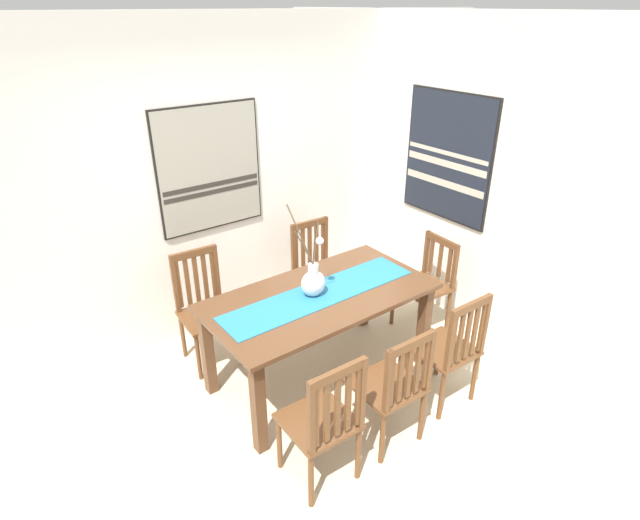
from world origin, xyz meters
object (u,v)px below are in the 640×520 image
at_px(chair_2, 325,420).
at_px(dining_table, 320,307).
at_px(chair_5, 204,306).
at_px(chair_3, 427,283).
at_px(painting_on_side_wall, 448,157).
at_px(chair_1, 317,268).
at_px(chair_4, 451,348).
at_px(chair_0, 393,385).
at_px(centerpiece_vase, 313,281).
at_px(painting_on_back_wall, 209,169).

bearing_deg(chair_2, dining_table, 54.38).
bearing_deg(chair_5, chair_3, -23.42).
height_order(chair_3, painting_on_side_wall, painting_on_side_wall).
xyz_separation_m(chair_1, chair_4, (0.03, -1.60, 0.00)).
bearing_deg(chair_1, chair_3, -50.05).
xyz_separation_m(dining_table, painting_on_side_wall, (1.61, 0.24, 0.85)).
bearing_deg(chair_2, chair_5, 90.26).
bearing_deg(chair_3, chair_5, 156.58).
xyz_separation_m(chair_2, painting_on_side_wall, (2.21, 1.06, 1.01)).
relative_size(dining_table, chair_0, 1.89).
bearing_deg(chair_2, centerpiece_vase, 57.26).
height_order(chair_4, painting_on_back_wall, painting_on_back_wall).
xyz_separation_m(chair_0, chair_1, (0.59, 1.63, 0.00)).
relative_size(centerpiece_vase, chair_5, 0.75).
relative_size(chair_1, chair_3, 1.07).
bearing_deg(chair_3, chair_2, -155.47).
relative_size(chair_4, painting_on_side_wall, 0.83).
distance_m(chair_5, painting_on_back_wall, 1.15).
bearing_deg(chair_4, chair_1, 90.93).
bearing_deg(painting_on_back_wall, chair_3, -40.25).
relative_size(centerpiece_vase, chair_3, 0.83).
distance_m(chair_4, painting_on_side_wall, 1.78).
xyz_separation_m(centerpiece_vase, chair_0, (0.02, -0.86, -0.42)).
relative_size(chair_2, chair_5, 0.99).
relative_size(chair_0, chair_1, 0.99).
bearing_deg(chair_4, painting_on_side_wall, 45.45).
height_order(centerpiece_vase, chair_3, centerpiece_vase).
xyz_separation_m(chair_3, painting_on_side_wall, (0.39, 0.24, 1.05)).
bearing_deg(chair_2, chair_4, 1.14).
distance_m(centerpiece_vase, chair_0, 0.95).
bearing_deg(chair_3, chair_1, 129.95).
distance_m(chair_1, chair_2, 1.99).
height_order(chair_1, chair_3, chair_1).
xyz_separation_m(chair_4, chair_5, (-1.19, 1.60, 0.01)).
xyz_separation_m(chair_1, chair_2, (-1.15, -1.62, 0.01)).
bearing_deg(chair_0, chair_1, 70.10).
bearing_deg(painting_on_back_wall, centerpiece_vase, -81.43).
xyz_separation_m(centerpiece_vase, painting_on_back_wall, (-0.18, 1.21, 0.60)).
height_order(chair_1, chair_2, chair_2).
height_order(chair_3, chair_5, chair_5).
relative_size(chair_0, chair_3, 1.05).
distance_m(dining_table, centerpiece_vase, 0.25).
xyz_separation_m(dining_table, chair_1, (0.56, 0.79, -0.17)).
bearing_deg(painting_on_side_wall, chair_4, -134.55).
relative_size(chair_1, chair_5, 0.96).
relative_size(chair_1, painting_on_side_wall, 0.82).
height_order(chair_0, painting_on_back_wall, painting_on_back_wall).
height_order(chair_2, painting_on_side_wall, painting_on_side_wall).
bearing_deg(chair_3, painting_on_side_wall, 31.20).
xyz_separation_m(chair_3, chair_5, (-1.82, 0.79, 0.04)).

